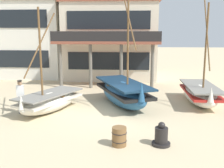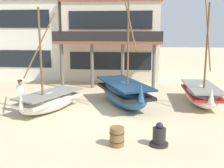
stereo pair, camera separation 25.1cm
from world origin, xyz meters
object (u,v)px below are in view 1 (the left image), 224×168
object	(u,v)px
fishing_boat_far_right	(200,93)
capstan_winch	(161,136)
fisherman_by_hull	(21,97)
harbor_building_main	(111,40)
fishing_boat_centre_large	(123,93)
fishing_boat_near_left	(49,101)
wooden_barrel	(119,136)
harbor_building_annex	(18,38)

from	to	relation	value
fishing_boat_far_right	capstan_winch	distance (m)	6.56
fisherman_by_hull	harbor_building_main	xyz separation A→B (m)	(3.68, 11.55, 2.51)
fisherman_by_hull	fishing_boat_centre_large	bearing A→B (deg)	19.48
fishing_boat_near_left	fisherman_by_hull	world-z (taller)	fishing_boat_near_left
fishing_boat_centre_large	harbor_building_main	size ratio (longest dim) A/B	0.74
fisherman_by_hull	wooden_barrel	size ratio (longest dim) A/B	2.41
fishing_boat_centre_large	fishing_boat_far_right	size ratio (longest dim) A/B	1.07
fishing_boat_far_right	fisherman_by_hull	distance (m)	9.80
capstan_winch	harbor_building_annex	xyz separation A→B (m)	(-11.98, 15.77, 3.11)
fishing_boat_centre_large	fisherman_by_hull	world-z (taller)	fishing_boat_centre_large
wooden_barrel	harbor_building_main	world-z (taller)	harbor_building_main
fishing_boat_far_right	harbor_building_main	xyz separation A→B (m)	(-5.79, 9.05, 2.75)
harbor_building_main	fishing_boat_centre_large	bearing A→B (deg)	-81.71
fisherman_by_hull	wooden_barrel	bearing A→B (deg)	-34.90
fisherman_by_hull	fishing_boat_near_left	bearing A→B (deg)	16.47
fishing_boat_centre_large	harbor_building_annex	xyz separation A→B (m)	(-10.43, 10.55, 2.71)
fishing_boat_near_left	harbor_building_annex	world-z (taller)	harbor_building_annex
fishing_boat_centre_large	wooden_barrel	distance (m)	5.40
fisherman_by_hull	wooden_barrel	xyz separation A→B (m)	(5.13, -3.58, -0.48)
fisherman_by_hull	harbor_building_main	world-z (taller)	harbor_building_main
fishing_boat_centre_large	harbor_building_main	xyz separation A→B (m)	(-1.42, 9.74, 2.61)
fishing_boat_near_left	harbor_building_annex	distance (m)	14.00
capstan_winch	wooden_barrel	distance (m)	1.53
fishing_boat_near_left	harbor_building_annex	xyz separation A→B (m)	(-6.66, 11.96, 2.90)
fisherman_by_hull	fishing_boat_far_right	bearing A→B (deg)	14.77
harbor_building_main	harbor_building_annex	world-z (taller)	harbor_building_annex
fishing_boat_near_left	fisherman_by_hull	xyz separation A→B (m)	(-1.34, -0.39, 0.29)
capstan_winch	harbor_building_main	world-z (taller)	harbor_building_main
fishing_boat_centre_large	fishing_boat_far_right	xyz separation A→B (m)	(4.37, 0.69, -0.14)
capstan_winch	fishing_boat_centre_large	bearing A→B (deg)	106.47
fishing_boat_near_left	harbor_building_main	bearing A→B (deg)	78.11
harbor_building_annex	harbor_building_main	bearing A→B (deg)	-5.11
fishing_boat_centre_large	fishing_boat_far_right	world-z (taller)	fishing_boat_centre_large
fishing_boat_near_left	fishing_boat_far_right	xyz separation A→B (m)	(8.14, 2.10, 0.05)
fishing_boat_centre_large	fisherman_by_hull	size ratio (longest dim) A/B	3.86
wooden_barrel	harbor_building_main	bearing A→B (deg)	95.47
fishing_boat_centre_large	harbor_building_annex	bearing A→B (deg)	134.68
fisherman_by_hull	harbor_building_main	bearing A→B (deg)	72.31
fishing_boat_near_left	wooden_barrel	size ratio (longest dim) A/B	7.42
wooden_barrel	fisherman_by_hull	bearing A→B (deg)	145.10
harbor_building_main	fishing_boat_near_left	bearing A→B (deg)	-101.89
fishing_boat_far_right	fishing_boat_near_left	bearing A→B (deg)	-165.51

